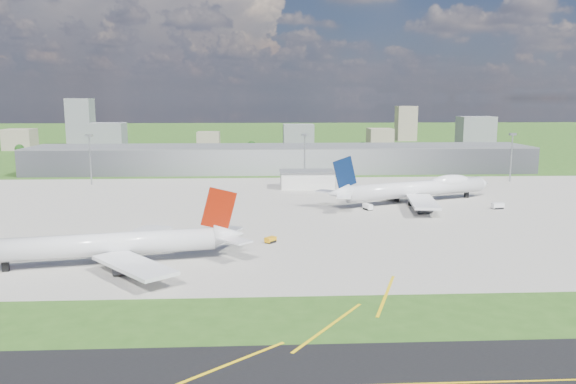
{
  "coord_description": "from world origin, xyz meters",
  "views": [
    {
      "loc": [
        -13.29,
        -175.03,
        43.94
      ],
      "look_at": [
        -2.8,
        33.66,
        9.0
      ],
      "focal_mm": 35.0,
      "sensor_mm": 36.0,
      "label": 1
    }
  ],
  "objects_px": {
    "tug_yellow": "(270,240)",
    "airliner_blue_quad": "(417,189)",
    "van_white_near": "(368,207)",
    "airliner_red_twin": "(112,245)",
    "van_white_far": "(498,206)"
  },
  "relations": [
    {
      "from": "tug_yellow",
      "to": "airliner_blue_quad",
      "type": "bearing_deg",
      "value": -1.93
    },
    {
      "from": "tug_yellow",
      "to": "van_white_near",
      "type": "height_order",
      "value": "van_white_near"
    },
    {
      "from": "airliner_red_twin",
      "to": "van_white_near",
      "type": "bearing_deg",
      "value": -150.17
    },
    {
      "from": "airliner_blue_quad",
      "to": "van_white_far",
      "type": "distance_m",
      "value": 32.93
    },
    {
      "from": "airliner_red_twin",
      "to": "airliner_blue_quad",
      "type": "relative_size",
      "value": 0.93
    },
    {
      "from": "airliner_red_twin",
      "to": "van_white_near",
      "type": "xyz_separation_m",
      "value": [
        82.21,
        70.27,
        -4.14
      ]
    },
    {
      "from": "airliner_red_twin",
      "to": "airliner_blue_quad",
      "type": "height_order",
      "value": "airliner_blue_quad"
    },
    {
      "from": "airliner_blue_quad",
      "to": "van_white_far",
      "type": "bearing_deg",
      "value": -49.74
    },
    {
      "from": "tug_yellow",
      "to": "van_white_far",
      "type": "distance_m",
      "value": 104.42
    },
    {
      "from": "tug_yellow",
      "to": "van_white_far",
      "type": "xyz_separation_m",
      "value": [
        92.25,
        48.93,
        0.35
      ]
    },
    {
      "from": "airliner_red_twin",
      "to": "airliner_blue_quad",
      "type": "distance_m",
      "value": 135.85
    },
    {
      "from": "airliner_blue_quad",
      "to": "van_white_near",
      "type": "relative_size",
      "value": 15.56
    },
    {
      "from": "van_white_near",
      "to": "van_white_far",
      "type": "distance_m",
      "value": 52.56
    },
    {
      "from": "airliner_blue_quad",
      "to": "van_white_far",
      "type": "height_order",
      "value": "airliner_blue_quad"
    },
    {
      "from": "airliner_red_twin",
      "to": "airliner_blue_quad",
      "type": "bearing_deg",
      "value": -151.98
    }
  ]
}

